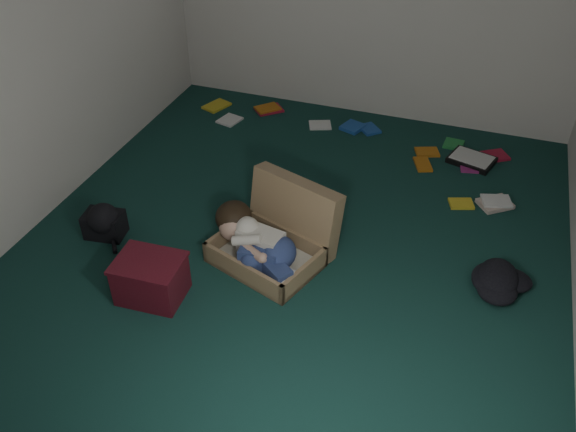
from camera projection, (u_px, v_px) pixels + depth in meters
The scene contains 10 objects.
floor at pixel (294, 241), 4.67m from camera, with size 4.50×4.50×0.00m, color #133832.
wall_front at pixel (95, 338), 2.19m from camera, with size 4.50×4.50×0.00m, color white.
wall_left at pixel (35, 45), 4.41m from camera, with size 4.50×4.50×0.00m, color white.
suitcase at pixel (278, 236), 4.46m from camera, with size 0.94×0.93×0.55m.
person at pixel (256, 241), 4.34m from camera, with size 0.74×0.57×0.34m.
maroon_bin at pixel (151, 279), 4.11m from camera, with size 0.47×0.38×0.31m.
backpack at pixel (104, 224), 4.67m from camera, with size 0.36×0.29×0.22m, color black, non-canonical shape.
clothing_pile at pixel (489, 276), 4.25m from camera, with size 0.45×0.37×0.14m, color black, non-canonical shape.
paper_tray at pixel (472, 160), 5.56m from camera, with size 0.46×0.39×0.05m.
book_scatter at pixel (377, 145), 5.81m from camera, with size 3.13×1.31×0.02m.
Camera 1 is at (1.15, -3.42, 2.98)m, focal length 38.00 mm.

